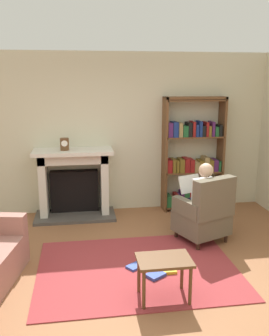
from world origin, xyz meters
TOP-DOWN VIEW (x-y plane):
  - ground at (0.00, 0.00)m, footprint 14.00×14.00m
  - back_wall at (0.00, 2.55)m, footprint 5.60×0.10m
  - area_rug at (0.00, 0.30)m, footprint 2.40×1.80m
  - fireplace at (-0.76, 2.30)m, footprint 1.32×0.64m
  - mantel_clock at (-0.88, 2.20)m, footprint 0.14×0.14m
  - bookshelf at (1.30, 2.33)m, footprint 1.05×0.32m
  - armchair_reading at (1.06, 0.94)m, footprint 0.83×0.82m
  - seated_reader at (1.01, 1.05)m, footprint 0.50×0.59m
  - side_table at (0.17, -0.37)m, footprint 0.56×0.39m
  - scattered_books at (0.20, 0.23)m, footprint 0.59×0.55m

SIDE VIEW (x-z plane):
  - ground at x=0.00m, z-range 0.00..0.00m
  - area_rug at x=0.00m, z-range 0.00..0.01m
  - scattered_books at x=0.20m, z-range 0.01..0.05m
  - side_table at x=0.17m, z-range 0.16..0.62m
  - armchair_reading at x=1.06m, z-range -0.06..0.91m
  - fireplace at x=-0.76m, z-range 0.03..1.17m
  - seated_reader at x=1.01m, z-range 0.05..1.19m
  - bookshelf at x=1.30m, z-range -0.07..1.90m
  - mantel_clock at x=-0.88m, z-range 1.14..1.34m
  - back_wall at x=0.00m, z-range 0.00..2.70m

